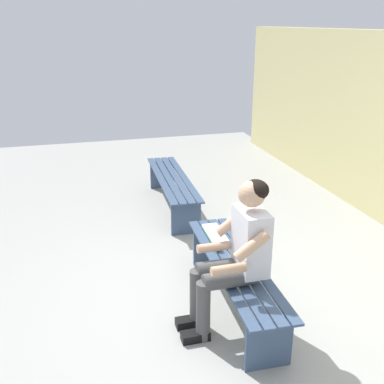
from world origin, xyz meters
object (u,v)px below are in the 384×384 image
(bench_near, at_px, (235,273))
(apple, at_px, (218,247))
(person_seated, at_px, (236,251))
(bench_far, at_px, (172,184))
(book_open, at_px, (215,233))

(bench_near, distance_m, apple, 0.28)
(person_seated, distance_m, apple, 0.53)
(bench_far, relative_size, person_seated, 1.52)
(bench_far, bearing_deg, book_open, -179.91)
(bench_near, xyz_separation_m, person_seated, (-0.26, 0.10, 0.34))
(bench_near, bearing_deg, bench_far, 0.00)
(bench_near, xyz_separation_m, bench_far, (2.29, 0.00, 0.00))
(bench_near, height_order, apple, apple)
(bench_far, bearing_deg, bench_near, -180.00)
(bench_far, xyz_separation_m, person_seated, (-2.55, 0.10, 0.34))
(apple, height_order, book_open, apple)
(bench_near, distance_m, person_seated, 0.44)
(person_seated, xyz_separation_m, book_open, (0.81, -0.10, -0.24))
(person_seated, bearing_deg, apple, -2.62)
(person_seated, bearing_deg, bench_far, -2.21)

